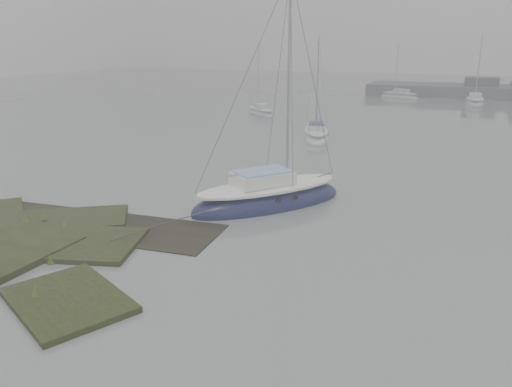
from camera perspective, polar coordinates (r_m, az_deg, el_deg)
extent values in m
plane|color=slate|center=(41.06, 9.69, 7.30)|extent=(160.00, 160.00, 0.00)
cube|color=#424247|center=(70.50, 24.35, 11.12)|extent=(4.00, 3.00, 2.20)
ellipsoid|color=#13173A|center=(21.22, 1.44, -1.02)|extent=(6.11, 7.10, 1.73)
ellipsoid|color=white|center=(21.02, 1.45, 0.77)|extent=(5.19, 6.09, 0.49)
cube|color=white|center=(20.75, 0.74, 1.79)|extent=(2.68, 2.87, 0.51)
cube|color=#86A5CF|center=(20.68, 0.74, 2.55)|extent=(2.47, 2.64, 0.08)
cylinder|color=#939399|center=(20.73, 3.76, 12.94)|extent=(0.11, 0.11, 8.13)
cylinder|color=#939399|center=(20.58, 0.25, 2.48)|extent=(1.77, 2.34, 0.09)
ellipsoid|color=silver|center=(36.26, 6.88, 6.33)|extent=(3.48, 5.70, 1.32)
ellipsoid|color=silver|center=(36.17, 6.90, 7.15)|extent=(2.91, 4.92, 0.37)
cube|color=silver|center=(35.88, 6.94, 7.59)|extent=(1.71, 2.14, 0.39)
cube|color=#15184D|center=(35.85, 6.95, 7.94)|extent=(1.59, 1.97, 0.06)
cylinder|color=#939399|center=(36.46, 7.05, 12.55)|extent=(0.09, 0.09, 6.19)
cylinder|color=#939399|center=(35.70, 6.96, 7.90)|extent=(0.79, 2.07, 0.07)
ellipsoid|color=#A6ABAF|center=(48.72, 0.54, 9.10)|extent=(4.59, 4.35, 1.16)
ellipsoid|color=silver|center=(48.66, 0.54, 9.64)|extent=(3.93, 3.71, 0.33)
cube|color=silver|center=(48.44, 0.65, 9.95)|extent=(1.90, 1.85, 0.34)
cube|color=silver|center=(48.42, 0.65, 10.18)|extent=(1.75, 1.71, 0.05)
cylinder|color=#939399|center=(48.94, 0.24, 13.17)|extent=(0.07, 0.07, 5.45)
cylinder|color=#939399|center=(48.30, 0.72, 10.16)|extent=(1.46, 1.32, 0.06)
ellipsoid|color=#A4A9AE|center=(62.03, 23.68, 9.40)|extent=(2.13, 5.90, 1.42)
ellipsoid|color=silver|center=(61.98, 23.74, 9.91)|extent=(1.72, 5.14, 0.40)
cube|color=silver|center=(61.69, 23.79, 10.21)|extent=(1.32, 2.04, 0.42)
cube|color=silver|center=(61.67, 23.81, 10.43)|extent=(1.23, 1.88, 0.07)
cylinder|color=#939399|center=(62.48, 24.13, 13.27)|extent=(0.09, 0.09, 6.66)
cylinder|color=#939399|center=(61.51, 23.82, 10.41)|extent=(0.16, 2.33, 0.07)
ellipsoid|color=#B6BEC1|center=(66.13, 16.04, 10.51)|extent=(5.43, 3.74, 1.26)
ellipsoid|color=silver|center=(66.08, 16.08, 10.94)|extent=(4.68, 3.14, 0.36)
cube|color=silver|center=(65.94, 16.27, 11.19)|extent=(2.08, 1.76, 0.37)
cube|color=#AEB1BA|center=(65.92, 16.28, 11.37)|extent=(1.92, 1.63, 0.06)
cylinder|color=#939399|center=(66.23, 15.81, 13.79)|extent=(0.08, 0.08, 5.94)
cylinder|color=#939399|center=(65.84, 16.39, 11.36)|extent=(1.91, 0.94, 0.07)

